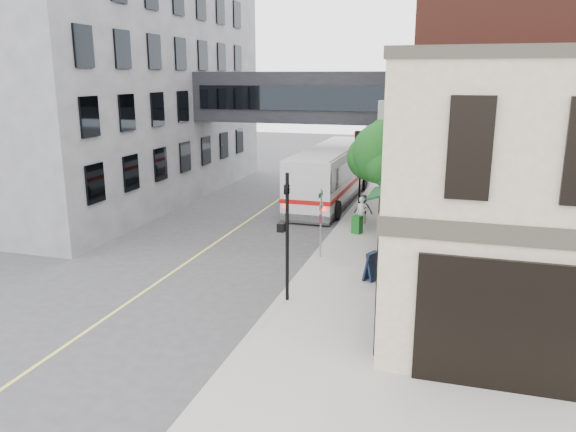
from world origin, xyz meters
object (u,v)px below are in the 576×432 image
Objects in this scene: newspaper_box at (357,224)px; sandwich_board at (371,266)px; pedestrian_a at (362,213)px; bus at (332,172)px; pedestrian_b at (396,205)px; pedestrian_c at (363,209)px.

sandwich_board is (1.65, -6.42, 0.11)m from newspaper_box.
bus is at bearing 105.49° from pedestrian_a.
pedestrian_b is 9.34m from sandwich_board.
pedestrian_b is (1.54, 1.96, 0.10)m from pedestrian_a.
pedestrian_a is at bearing -142.36° from pedestrian_b.
bus is 14.05× the size of newspaper_box.
newspaper_box is (0.03, -2.08, -0.31)m from pedestrian_c.
pedestrian_a reaches higher than sandwich_board.
bus is 6.47m from pedestrian_b.
pedestrian_c is (2.91, -5.36, -0.99)m from bus.
bus is at bearing 114.93° from pedestrian_c.
bus is 8.10m from newspaper_box.
bus reaches higher than pedestrian_c.
pedestrian_a is 7.54m from sandwich_board.
pedestrian_b reaches higher than sandwich_board.
sandwich_board is (1.58, -7.37, -0.25)m from pedestrian_a.
pedestrian_c is 2.10m from newspaper_box.
pedestrian_c is at bearing -61.54° from bus.
pedestrian_c is 1.35× the size of sandwich_board.
pedestrian_a is 1.45× the size of sandwich_board.
pedestrian_b reaches higher than newspaper_box.
pedestrian_a is at bearing -88.47° from pedestrian_c.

